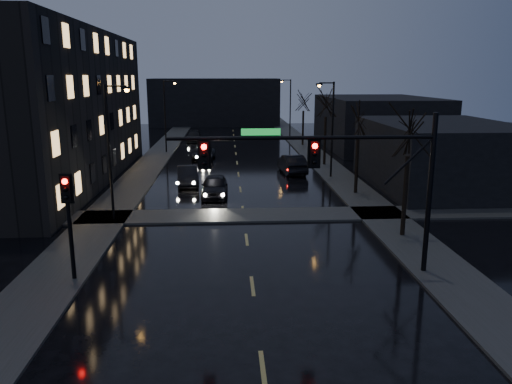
{
  "coord_description": "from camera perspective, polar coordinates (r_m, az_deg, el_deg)",
  "views": [
    {
      "loc": [
        -0.97,
        -11.14,
        8.46
      ],
      "look_at": [
        0.34,
        11.37,
        3.2
      ],
      "focal_mm": 35.0,
      "sensor_mm": 36.0,
      "label": 1
    }
  ],
  "objects": [
    {
      "name": "tree_far",
      "position": [
        61.9,
        5.47,
        10.86
      ],
      "size": [
        3.43,
        3.43,
        7.88
      ],
      "color": "black",
      "rests_on": "ground"
    },
    {
      "name": "sidewalk_cross",
      "position": [
        30.82,
        -1.41,
        -2.69
      ],
      "size": [
        40.0,
        3.0,
        0.12
      ],
      "primitive_type": "cube",
      "color": "#2D2D2B",
      "rests_on": "ground"
    },
    {
      "name": "tree_near",
      "position": [
        26.92,
        17.21,
        7.77
      ],
      "size": [
        3.52,
        3.52,
        8.08
      ],
      "color": "black",
      "rests_on": "ground"
    },
    {
      "name": "oncoming_car_d",
      "position": [
        66.25,
        -7.11,
        6.3
      ],
      "size": [
        2.07,
        4.78,
        1.37
      ],
      "primitive_type": "imported",
      "rotation": [
        0.0,
        0.0,
        0.03
      ],
      "color": "black",
      "rests_on": "ground"
    },
    {
      "name": "commercial_right_near",
      "position": [
        41.06,
        20.4,
        3.96
      ],
      "size": [
        10.0,
        14.0,
        5.0
      ],
      "primitive_type": "cube",
      "color": "black",
      "rests_on": "ground"
    },
    {
      "name": "tree_mid_b",
      "position": [
        48.09,
        8.04,
        10.81
      ],
      "size": [
        3.74,
        3.74,
        8.59
      ],
      "color": "black",
      "rests_on": "ground"
    },
    {
      "name": "streetlight_l_far",
      "position": [
        56.64,
        -10.17,
        9.2
      ],
      "size": [
        1.53,
        0.28,
        8.0
      ],
      "color": "black",
      "rests_on": "ground"
    },
    {
      "name": "apartment_block",
      "position": [
        44.04,
        -24.29,
        8.79
      ],
      "size": [
        12.0,
        30.0,
        12.0
      ],
      "primitive_type": "cube",
      "color": "black",
      "rests_on": "ground"
    },
    {
      "name": "oncoming_car_b",
      "position": [
        39.77,
        -7.82,
        1.84
      ],
      "size": [
        2.06,
        4.74,
        1.52
      ],
      "primitive_type": "imported",
      "rotation": [
        0.0,
        0.0,
        0.1
      ],
      "color": "black",
      "rests_on": "ground"
    },
    {
      "name": "oncoming_car_c",
      "position": [
        51.83,
        -6.0,
        4.39
      ],
      "size": [
        2.4,
        4.75,
        1.29
      ],
      "primitive_type": "imported",
      "rotation": [
        0.0,
        0.0,
        -0.06
      ],
      "color": "black",
      "rests_on": "ground"
    },
    {
      "name": "oncoming_car_a",
      "position": [
        35.76,
        -4.74,
        0.68
      ],
      "size": [
        1.89,
        4.58,
        1.55
      ],
      "primitive_type": "imported",
      "rotation": [
        0.0,
        0.0,
        -0.01
      ],
      "color": "black",
      "rests_on": "ground"
    },
    {
      "name": "sidewalk_right",
      "position": [
        47.84,
        8.14,
        2.89
      ],
      "size": [
        3.0,
        140.0,
        0.12
      ],
      "primitive_type": "cube",
      "color": "#2D2D2B",
      "rests_on": "ground"
    },
    {
      "name": "signal_pole_left",
      "position": [
        21.85,
        -20.62,
        -2.17
      ],
      "size": [
        0.35,
        0.41,
        4.53
      ],
      "color": "black",
      "rests_on": "ground"
    },
    {
      "name": "lead_car",
      "position": [
        44.5,
        4.13,
        3.23
      ],
      "size": [
        2.27,
        5.21,
        1.67
      ],
      "primitive_type": "imported",
      "rotation": [
        0.0,
        0.0,
        3.24
      ],
      "color": "black",
      "rests_on": "ground"
    },
    {
      "name": "far_block",
      "position": [
        89.27,
        -4.71,
        10.23
      ],
      "size": [
        22.0,
        10.0,
        8.0
      ],
      "primitive_type": "cube",
      "color": "black",
      "rests_on": "ground"
    },
    {
      "name": "streetlight_r_far",
      "position": [
        69.76,
        3.76,
        10.08
      ],
      "size": [
        1.53,
        0.28,
        8.0
      ],
      "color": "black",
      "rests_on": "ground"
    },
    {
      "name": "commercial_right_far",
      "position": [
        62.05,
        13.64,
        7.72
      ],
      "size": [
        12.0,
        18.0,
        6.0
      ],
      "primitive_type": "cube",
      "color": "black",
      "rests_on": "ground"
    },
    {
      "name": "tree_mid_a",
      "position": [
        36.46,
        11.7,
        8.72
      ],
      "size": [
        3.3,
        3.3,
        7.58
      ],
      "color": "black",
      "rests_on": "ground"
    },
    {
      "name": "streetlight_r_mid",
      "position": [
        42.18,
        8.45,
        7.98
      ],
      "size": [
        1.53,
        0.28,
        8.0
      ],
      "color": "black",
      "rests_on": "ground"
    },
    {
      "name": "signal_mast",
      "position": [
        21.01,
        9.98,
        3.09
      ],
      "size": [
        11.11,
        0.41,
        7.0
      ],
      "color": "black",
      "rests_on": "ground"
    },
    {
      "name": "streetlight_l_near",
      "position": [
        30.1,
        -16.08,
        5.59
      ],
      "size": [
        1.53,
        0.28,
        8.0
      ],
      "color": "black",
      "rests_on": "ground"
    },
    {
      "name": "sidewalk_left",
      "position": [
        47.5,
        -12.42,
        2.64
      ],
      "size": [
        3.0,
        140.0,
        0.12
      ],
      "primitive_type": "cube",
      "color": "#2D2D2B",
      "rests_on": "ground"
    }
  ]
}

